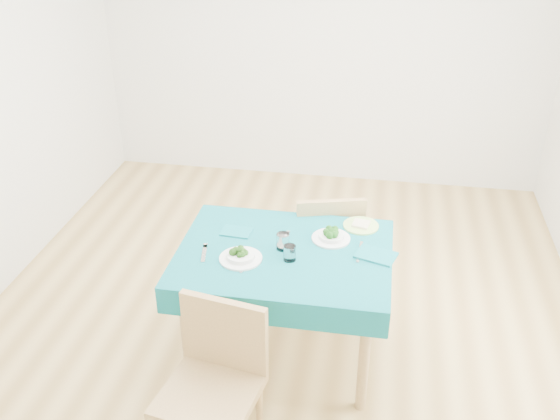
% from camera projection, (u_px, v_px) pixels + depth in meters
% --- Properties ---
extents(room_shell, '(4.02, 4.52, 2.73)m').
position_uv_depth(room_shell, '(280.00, 132.00, 3.48)').
color(room_shell, '#9E7C42').
rests_on(room_shell, ground).
extents(table, '(1.19, 0.90, 0.76)m').
position_uv_depth(table, '(284.00, 306.00, 3.68)').
color(table, '#085861').
rests_on(table, ground).
extents(chair_near, '(0.53, 0.56, 1.12)m').
position_uv_depth(chair_near, '(207.00, 375.00, 2.93)').
color(chair_near, '#987747').
rests_on(chair_near, ground).
extents(chair_far, '(0.54, 0.57, 1.08)m').
position_uv_depth(chair_far, '(325.00, 228.00, 4.15)').
color(chair_far, '#987747').
rests_on(chair_far, ground).
extents(bowl_near, '(0.24, 0.24, 0.07)m').
position_uv_depth(bowl_near, '(241.00, 254.00, 3.41)').
color(bowl_near, white).
rests_on(bowl_near, table).
extents(bowl_far, '(0.22, 0.22, 0.07)m').
position_uv_depth(bowl_far, '(331.00, 234.00, 3.59)').
color(bowl_far, white).
rests_on(bowl_far, table).
extents(fork_near, '(0.06, 0.18, 0.00)m').
position_uv_depth(fork_near, '(204.00, 253.00, 3.47)').
color(fork_near, silver).
rests_on(fork_near, table).
extents(knife_near, '(0.09, 0.19, 0.00)m').
position_uv_depth(knife_near, '(251.00, 264.00, 3.38)').
color(knife_near, silver).
rests_on(knife_near, table).
extents(fork_far, '(0.02, 0.17, 0.00)m').
position_uv_depth(fork_far, '(286.00, 240.00, 3.60)').
color(fork_far, silver).
rests_on(fork_far, table).
extents(knife_far, '(0.03, 0.22, 0.00)m').
position_uv_depth(knife_far, '(360.00, 252.00, 3.49)').
color(knife_far, silver).
rests_on(knife_far, table).
extents(napkin_near, '(0.19, 0.14, 0.01)m').
position_uv_depth(napkin_near, '(236.00, 232.00, 3.67)').
color(napkin_near, '#0C636B').
rests_on(napkin_near, table).
extents(napkin_far, '(0.25, 0.21, 0.01)m').
position_uv_depth(napkin_far, '(376.00, 255.00, 3.45)').
color(napkin_far, '#0C636B').
rests_on(napkin_far, table).
extents(tumbler_center, '(0.07, 0.07, 0.10)m').
position_uv_depth(tumbler_center, '(283.00, 241.00, 3.50)').
color(tumbler_center, white).
rests_on(tumbler_center, table).
extents(tumbler_side, '(0.07, 0.07, 0.09)m').
position_uv_depth(tumbler_side, '(290.00, 253.00, 3.40)').
color(tumbler_side, white).
rests_on(tumbler_side, table).
extents(side_plate, '(0.21, 0.21, 0.01)m').
position_uv_depth(side_plate, '(361.00, 226.00, 3.73)').
color(side_plate, '#B2E46F').
rests_on(side_plate, table).
extents(bread_slice, '(0.11, 0.11, 0.01)m').
position_uv_depth(bread_slice, '(361.00, 224.00, 3.73)').
color(bread_slice, beige).
rests_on(bread_slice, side_plate).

